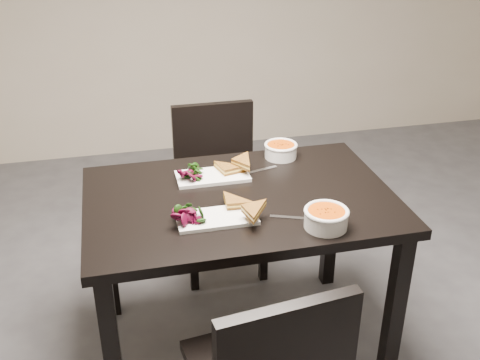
{
  "coord_description": "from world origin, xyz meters",
  "views": [
    {
      "loc": [
        -0.83,
        -1.62,
        1.82
      ],
      "look_at": [
        -0.38,
        0.28,
        0.82
      ],
      "focal_mm": 42.73,
      "sensor_mm": 36.0,
      "label": 1
    }
  ],
  "objects": [
    {
      "name": "sandwich_far",
      "position": [
        -0.39,
        0.44,
        0.79
      ],
      "size": [
        0.17,
        0.14,
        0.05
      ],
      "primitive_type": null,
      "rotation": [
        0.0,
        0.0,
        0.24
      ],
      "color": "#96631F",
      "rests_on": "plate_far"
    },
    {
      "name": "salad_near",
      "position": [
        -0.61,
        0.12,
        0.78
      ],
      "size": [
        0.09,
        0.08,
        0.04
      ],
      "primitive_type": null,
      "color": "black",
      "rests_on": "plate_near"
    },
    {
      "name": "soup_bowl_near",
      "position": [
        -0.14,
        -0.01,
        0.79
      ],
      "size": [
        0.16,
        0.16,
        0.07
      ],
      "color": "white",
      "rests_on": "table"
    },
    {
      "name": "sandwich_near",
      "position": [
        -0.44,
        0.14,
        0.79
      ],
      "size": [
        0.15,
        0.12,
        0.05
      ],
      "primitive_type": null,
      "rotation": [
        0.0,
        0.0,
        -0.07
      ],
      "color": "#96631F",
      "rests_on": "plate_near"
    },
    {
      "name": "table",
      "position": [
        -0.38,
        0.28,
        0.65
      ],
      "size": [
        1.2,
        0.8,
        0.75
      ],
      "color": "black",
      "rests_on": "ground"
    },
    {
      "name": "cutlery_far",
      "position": [
        -0.26,
        0.47,
        0.75
      ],
      "size": [
        0.18,
        0.06,
        0.0
      ],
      "primitive_type": "cube",
      "rotation": [
        0.0,
        0.0,
        0.26
      ],
      "color": "silver",
      "rests_on": "table"
    },
    {
      "name": "plate_near",
      "position": [
        -0.51,
        0.12,
        0.76
      ],
      "size": [
        0.29,
        0.15,
        0.01
      ],
      "primitive_type": "cube",
      "color": "white",
      "rests_on": "table"
    },
    {
      "name": "soup_bowl_far",
      "position": [
        -0.12,
        0.59,
        0.79
      ],
      "size": [
        0.15,
        0.15,
        0.07
      ],
      "color": "white",
      "rests_on": "table"
    },
    {
      "name": "plate_far",
      "position": [
        -0.46,
        0.46,
        0.76
      ],
      "size": [
        0.3,
        0.15,
        0.01
      ],
      "primitive_type": "cube",
      "color": "white",
      "rests_on": "table"
    },
    {
      "name": "salad_far",
      "position": [
        -0.56,
        0.46,
        0.79
      ],
      "size": [
        0.09,
        0.08,
        0.04
      ],
      "primitive_type": null,
      "color": "black",
      "rests_on": "plate_far"
    },
    {
      "name": "cutlery_near",
      "position": [
        -0.23,
        0.07,
        0.75
      ],
      "size": [
        0.17,
        0.08,
        0.0
      ],
      "primitive_type": "cube",
      "rotation": [
        0.0,
        0.0,
        -0.37
      ],
      "color": "silver",
      "rests_on": "table"
    },
    {
      "name": "chair_far",
      "position": [
        -0.34,
        0.97,
        0.48
      ],
      "size": [
        0.42,
        0.42,
        0.85
      ],
      "rotation": [
        0.0,
        0.0,
        0.0
      ],
      "color": "black",
      "rests_on": "ground"
    }
  ]
}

